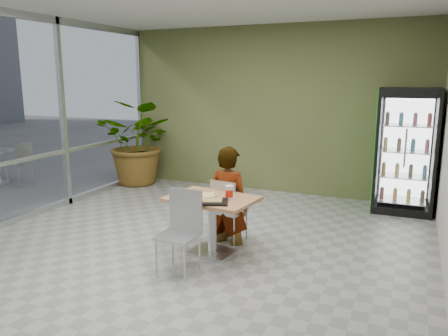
# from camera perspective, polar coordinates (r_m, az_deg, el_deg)

# --- Properties ---
(ground) EXTENTS (7.00, 7.00, 0.00)m
(ground) POSITION_cam_1_polar(r_m,az_deg,el_deg) (5.73, -5.11, -10.99)
(ground) COLOR gray
(ground) RESTS_ON ground
(room_envelope) EXTENTS (6.00, 7.00, 3.20)m
(room_envelope) POSITION_cam_1_polar(r_m,az_deg,el_deg) (5.33, -5.42, 5.11)
(room_envelope) COLOR #B9B2A7
(room_envelope) RESTS_ON ground
(storefront_frame) EXTENTS (0.10, 7.00, 3.20)m
(storefront_frame) POSITION_cam_1_polar(r_m,az_deg,el_deg) (7.27, -26.70, 5.66)
(storefront_frame) COLOR #B2B4B7
(storefront_frame) RESTS_ON ground
(dining_table) EXTENTS (1.15, 0.87, 0.75)m
(dining_table) POSITION_cam_1_polar(r_m,az_deg,el_deg) (5.50, -1.56, -5.97)
(dining_table) COLOR #A36D45
(dining_table) RESTS_ON ground
(chair_far) EXTENTS (0.45, 0.45, 0.88)m
(chair_far) POSITION_cam_1_polar(r_m,az_deg,el_deg) (5.90, 0.33, -4.97)
(chair_far) COLOR #B2B4B7
(chair_far) RESTS_ON ground
(chair_near) EXTENTS (0.42, 0.43, 0.95)m
(chair_near) POSITION_cam_1_polar(r_m,az_deg,el_deg) (5.06, -5.52, -7.34)
(chair_near) COLOR #B2B4B7
(chair_near) RESTS_ON ground
(seated_woman) EXTENTS (0.65, 0.48, 1.62)m
(seated_woman) POSITION_cam_1_polar(r_m,az_deg,el_deg) (5.94, 0.62, -4.90)
(seated_woman) COLOR black
(seated_woman) RESTS_ON ground
(pizza_plate) EXTENTS (0.33, 0.24, 0.03)m
(pizza_plate) POSITION_cam_1_polar(r_m,az_deg,el_deg) (5.52, -2.09, -3.42)
(pizza_plate) COLOR silver
(pizza_plate) RESTS_ON dining_table
(soda_cup) EXTENTS (0.10, 0.10, 0.17)m
(soda_cup) POSITION_cam_1_polar(r_m,az_deg,el_deg) (5.33, 0.69, -3.24)
(soda_cup) COLOR silver
(soda_cup) RESTS_ON dining_table
(napkin_stack) EXTENTS (0.20, 0.20, 0.02)m
(napkin_stack) POSITION_cam_1_polar(r_m,az_deg,el_deg) (5.41, -5.65, -3.88)
(napkin_stack) COLOR silver
(napkin_stack) RESTS_ON dining_table
(cafeteria_tray) EXTENTS (0.50, 0.44, 0.02)m
(cafeteria_tray) POSITION_cam_1_polar(r_m,az_deg,el_deg) (5.20, -1.83, -4.42)
(cafeteria_tray) COLOR black
(cafeteria_tray) RESTS_ON dining_table
(beverage_fridge) EXTENTS (0.95, 0.74, 2.06)m
(beverage_fridge) POSITION_cam_1_polar(r_m,az_deg,el_deg) (7.78, 22.59, 2.07)
(beverage_fridge) COLOR black
(beverage_fridge) RESTS_ON ground
(potted_plant) EXTENTS (1.70, 1.50, 1.78)m
(potted_plant) POSITION_cam_1_polar(r_m,az_deg,el_deg) (9.31, -10.94, 3.31)
(potted_plant) COLOR #2B6C30
(potted_plant) RESTS_ON ground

